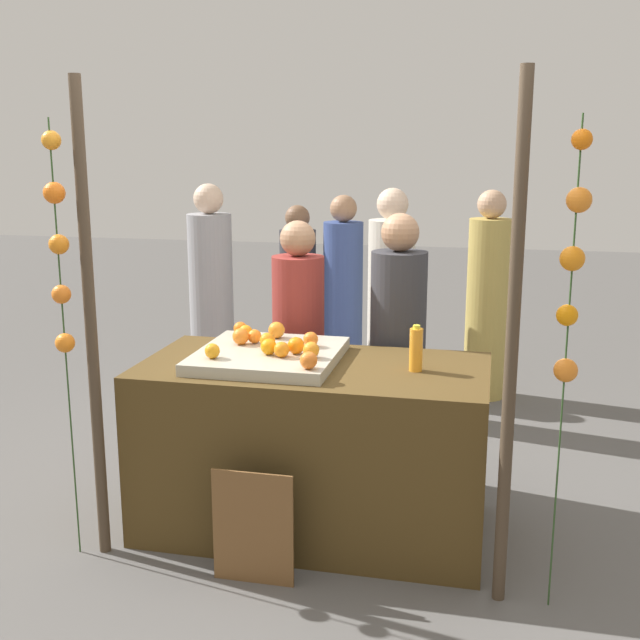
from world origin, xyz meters
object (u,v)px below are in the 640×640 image
object	(u,v)px
chalkboard_sign	(253,529)
vendor_right	(397,361)
juice_bottle	(416,349)
orange_0	(269,347)
vendor_left	(298,358)
stall_counter	(314,447)
orange_1	(212,351)

from	to	relation	value
chalkboard_sign	vendor_right	bearing A→B (deg)	68.52
juice_bottle	orange_0	bearing A→B (deg)	-173.93
juice_bottle	vendor_right	size ratio (longest dim) A/B	0.14
vendor_left	stall_counter	bearing A→B (deg)	-69.73
vendor_left	juice_bottle	bearing A→B (deg)	-41.86
orange_0	chalkboard_sign	xyz separation A→B (m)	(0.07, -0.51, -0.73)
stall_counter	vendor_left	xyz separation A→B (m)	(-0.26, 0.70, 0.28)
chalkboard_sign	vendor_left	world-z (taller)	vendor_left
orange_1	vendor_right	world-z (taller)	vendor_right
vendor_left	vendor_right	world-z (taller)	vendor_right
orange_1	chalkboard_sign	bearing A→B (deg)	-50.31
stall_counter	orange_1	bearing A→B (deg)	-156.07
orange_0	chalkboard_sign	distance (m)	0.90
stall_counter	juice_bottle	bearing A→B (deg)	-0.06
juice_bottle	vendor_left	world-z (taller)	vendor_left
juice_bottle	vendor_right	distance (m)	0.73
chalkboard_sign	orange_0	bearing A→B (deg)	97.38
vendor_left	vendor_right	bearing A→B (deg)	-2.62
chalkboard_sign	vendor_right	xyz separation A→B (m)	(0.50, 1.26, 0.49)
orange_0	juice_bottle	distance (m)	0.74
stall_counter	vendor_left	distance (m)	0.79
stall_counter	orange_0	bearing A→B (deg)	-159.83
orange_0	orange_1	world-z (taller)	orange_0
orange_1	chalkboard_sign	world-z (taller)	orange_1
juice_bottle	vendor_right	world-z (taller)	vendor_right
stall_counter	orange_1	world-z (taller)	orange_1
orange_1	vendor_left	size ratio (longest dim) A/B	0.05
orange_0	vendor_left	world-z (taller)	vendor_left
chalkboard_sign	vendor_left	bearing A→B (deg)	94.86
stall_counter	vendor_right	world-z (taller)	vendor_right
orange_1	vendor_left	xyz separation A→B (m)	(0.21, 0.90, -0.27)
orange_0	vendor_left	size ratio (longest dim) A/B	0.05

